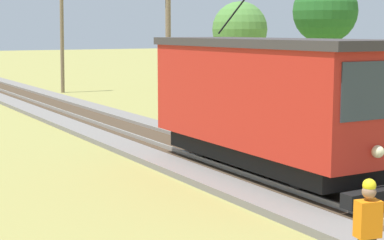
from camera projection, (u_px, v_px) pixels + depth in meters
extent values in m
cube|color=red|center=(266.00, 96.00, 17.06)|extent=(2.50, 8.00, 2.60)
cube|color=#383333|center=(267.00, 43.00, 16.86)|extent=(2.60, 8.32, 0.22)
cube|color=black|center=(265.00, 154.00, 17.28)|extent=(2.10, 7.04, 0.44)
cube|color=#2D3842|center=(379.00, 90.00, 13.53)|extent=(2.10, 0.03, 1.25)
cube|color=#2D3842|center=(303.00, 80.00, 17.62)|extent=(0.02, 6.72, 1.04)
sphere|color=#F4EAB2|center=(378.00, 152.00, 13.68)|extent=(0.28, 0.28, 0.28)
cylinder|color=black|center=(234.00, 13.00, 18.13)|extent=(0.05, 1.67, 1.19)
cube|color=black|center=(381.00, 196.00, 13.69)|extent=(2.00, 0.36, 0.32)
cylinder|color=black|center=(320.00, 169.00, 15.35)|extent=(1.54, 0.80, 0.80)
cylinder|color=black|center=(221.00, 141.00, 19.21)|extent=(1.54, 0.80, 0.80)
cylinder|color=#7A664C|center=(168.00, 38.00, 28.27)|extent=(0.24, 0.25, 7.42)
cylinder|color=#7A664C|center=(62.00, 30.00, 41.02)|extent=(0.24, 0.59, 8.19)
cube|color=orange|center=(368.00, 219.00, 9.81)|extent=(0.42, 0.32, 0.58)
sphere|color=#936B51|center=(369.00, 192.00, 9.75)|extent=(0.22, 0.22, 0.22)
sphere|color=yellow|center=(369.00, 185.00, 9.74)|extent=(0.21, 0.21, 0.21)
cylinder|color=#4C3823|center=(239.00, 69.00, 44.79)|extent=(0.32, 0.32, 2.68)
sphere|color=#4C7F38|center=(240.00, 29.00, 44.40)|extent=(3.85, 3.85, 3.85)
cylinder|color=#4C3823|center=(323.00, 73.00, 32.46)|extent=(0.32, 0.32, 3.77)
sphere|color=#235B23|center=(325.00, 11.00, 32.02)|extent=(3.27, 3.27, 3.27)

